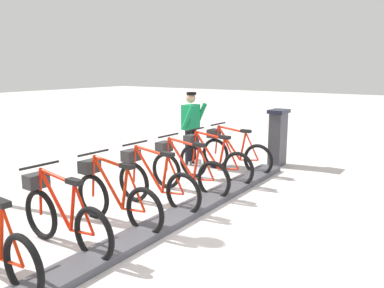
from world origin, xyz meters
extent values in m
plane|color=beige|center=(0.00, 0.00, 0.00)|extent=(60.00, 60.00, 0.00)
cube|color=#47474C|center=(0.00, 0.00, 0.05)|extent=(0.44, 6.98, 0.10)
cube|color=#38383D|center=(0.05, -3.94, 0.60)|extent=(0.28, 0.44, 1.20)
cube|color=#194C8C|center=(0.20, -3.94, 0.95)|extent=(0.03, 0.30, 0.40)
cube|color=black|center=(0.05, -3.94, 1.24)|extent=(0.36, 0.52, 0.08)
torus|color=black|center=(0.03, -2.86, 0.33)|extent=(0.67, 0.10, 0.67)
torus|color=black|center=(1.07, -2.92, 0.33)|extent=(0.67, 0.10, 0.67)
cylinder|color=red|center=(0.73, -2.90, 0.61)|extent=(0.60, 0.07, 0.70)
cylinder|color=red|center=(0.39, -2.88, 0.58)|extent=(0.17, 0.05, 0.61)
cylinder|color=red|center=(0.67, -2.90, 0.92)|extent=(0.69, 0.08, 0.11)
cylinder|color=red|center=(0.24, -2.87, 0.31)|extent=(0.43, 0.05, 0.09)
cylinder|color=red|center=(0.18, -2.87, 0.61)|extent=(0.33, 0.05, 0.56)
cylinder|color=red|center=(1.04, -2.91, 0.64)|extent=(0.10, 0.04, 0.62)
cube|color=black|center=(0.33, -2.88, 0.91)|extent=(0.22, 0.11, 0.06)
cylinder|color=black|center=(1.01, -2.91, 1.00)|extent=(0.06, 0.54, 0.03)
cube|color=#2D2D2D|center=(1.12, -2.92, 0.78)|extent=(0.21, 0.29, 0.18)
torus|color=black|center=(0.03, -1.98, 0.33)|extent=(0.67, 0.10, 0.67)
torus|color=black|center=(1.07, -2.03, 0.33)|extent=(0.67, 0.10, 0.67)
cylinder|color=red|center=(0.73, -2.02, 0.61)|extent=(0.60, 0.07, 0.70)
cylinder|color=red|center=(0.39, -2.00, 0.58)|extent=(0.17, 0.05, 0.61)
cylinder|color=red|center=(0.67, -2.01, 0.92)|extent=(0.69, 0.08, 0.11)
cylinder|color=red|center=(0.24, -1.99, 0.31)|extent=(0.43, 0.05, 0.09)
cylinder|color=red|center=(0.18, -1.99, 0.61)|extent=(0.33, 0.05, 0.56)
cylinder|color=red|center=(1.04, -2.03, 0.64)|extent=(0.10, 0.04, 0.62)
cube|color=black|center=(0.33, -2.00, 0.91)|extent=(0.22, 0.11, 0.06)
cylinder|color=black|center=(1.01, -2.03, 1.00)|extent=(0.06, 0.54, 0.03)
cube|color=#2D2D2D|center=(1.12, -2.04, 0.78)|extent=(0.21, 0.29, 0.18)
torus|color=black|center=(0.03, -1.10, 0.33)|extent=(0.67, 0.10, 0.67)
torus|color=black|center=(1.07, -1.15, 0.33)|extent=(0.67, 0.10, 0.67)
cylinder|color=red|center=(0.73, -1.13, 0.61)|extent=(0.60, 0.07, 0.70)
cylinder|color=red|center=(0.39, -1.12, 0.58)|extent=(0.17, 0.05, 0.61)
cylinder|color=red|center=(0.67, -1.13, 0.92)|extent=(0.69, 0.08, 0.11)
cylinder|color=red|center=(0.24, -1.11, 0.31)|extent=(0.43, 0.05, 0.09)
cylinder|color=red|center=(0.18, -1.11, 0.61)|extent=(0.33, 0.05, 0.56)
cylinder|color=red|center=(1.04, -1.15, 0.64)|extent=(0.10, 0.04, 0.62)
cube|color=black|center=(0.33, -1.11, 0.91)|extent=(0.22, 0.11, 0.06)
cylinder|color=black|center=(1.01, -1.15, 1.00)|extent=(0.06, 0.54, 0.03)
cube|color=#2D2D2D|center=(1.12, -1.15, 0.78)|extent=(0.21, 0.29, 0.18)
torus|color=black|center=(0.03, -0.22, 0.33)|extent=(0.67, 0.10, 0.67)
torus|color=black|center=(1.07, -0.27, 0.33)|extent=(0.67, 0.10, 0.67)
cylinder|color=red|center=(0.73, -0.25, 0.61)|extent=(0.60, 0.07, 0.70)
cylinder|color=red|center=(0.39, -0.23, 0.58)|extent=(0.17, 0.05, 0.61)
cylinder|color=red|center=(0.67, -0.25, 0.92)|extent=(0.69, 0.08, 0.11)
cylinder|color=red|center=(0.24, -0.23, 0.31)|extent=(0.43, 0.05, 0.09)
cylinder|color=red|center=(0.18, -0.22, 0.61)|extent=(0.33, 0.05, 0.56)
cylinder|color=red|center=(1.04, -0.27, 0.64)|extent=(0.10, 0.04, 0.62)
cube|color=black|center=(0.33, -0.23, 0.91)|extent=(0.22, 0.11, 0.06)
cylinder|color=black|center=(1.01, -0.26, 1.00)|extent=(0.06, 0.54, 0.03)
cube|color=#2D2D2D|center=(1.12, -0.27, 0.78)|extent=(0.21, 0.29, 0.18)
torus|color=black|center=(0.03, 0.67, 0.33)|extent=(0.67, 0.10, 0.67)
torus|color=black|center=(1.07, 0.62, 0.33)|extent=(0.67, 0.10, 0.67)
cylinder|color=red|center=(0.73, 0.63, 0.61)|extent=(0.60, 0.07, 0.70)
cylinder|color=red|center=(0.39, 0.65, 0.58)|extent=(0.17, 0.05, 0.61)
cylinder|color=red|center=(0.67, 0.64, 0.92)|extent=(0.69, 0.08, 0.11)
cylinder|color=red|center=(0.24, 0.66, 0.31)|extent=(0.43, 0.05, 0.09)
cylinder|color=red|center=(0.18, 0.66, 0.61)|extent=(0.33, 0.05, 0.56)
cylinder|color=red|center=(1.04, 0.62, 0.64)|extent=(0.10, 0.04, 0.62)
cube|color=black|center=(0.33, 0.65, 0.91)|extent=(0.22, 0.11, 0.06)
cylinder|color=black|center=(1.01, 0.62, 1.00)|extent=(0.06, 0.54, 0.03)
cube|color=#2D2D2D|center=(1.12, 0.61, 0.78)|extent=(0.21, 0.29, 0.18)
torus|color=black|center=(0.03, 1.55, 0.33)|extent=(0.67, 0.10, 0.67)
torus|color=black|center=(1.07, 1.50, 0.33)|extent=(0.67, 0.10, 0.67)
cylinder|color=red|center=(0.73, 1.52, 0.61)|extent=(0.60, 0.07, 0.70)
cylinder|color=red|center=(0.39, 1.53, 0.58)|extent=(0.17, 0.05, 0.61)
cylinder|color=red|center=(0.67, 1.52, 0.92)|extent=(0.69, 0.08, 0.11)
cylinder|color=red|center=(0.24, 1.54, 0.31)|extent=(0.43, 0.05, 0.09)
cylinder|color=red|center=(0.18, 1.54, 0.61)|extent=(0.33, 0.05, 0.56)
cylinder|color=red|center=(1.04, 1.50, 0.64)|extent=(0.10, 0.04, 0.62)
cube|color=black|center=(0.33, 1.54, 0.91)|extent=(0.22, 0.11, 0.06)
cylinder|color=black|center=(1.01, 1.50, 1.00)|extent=(0.06, 0.54, 0.03)
cube|color=#2D2D2D|center=(1.12, 1.50, 0.78)|extent=(0.21, 0.29, 0.18)
torus|color=black|center=(0.03, 2.43, 0.33)|extent=(0.67, 0.10, 0.67)
cylinder|color=red|center=(0.39, 2.42, 0.58)|extent=(0.17, 0.05, 0.61)
cylinder|color=red|center=(0.24, 2.42, 0.31)|extent=(0.43, 0.05, 0.09)
cylinder|color=red|center=(0.18, 2.43, 0.61)|extent=(0.33, 0.05, 0.56)
cube|color=black|center=(0.33, 2.42, 0.91)|extent=(0.22, 0.11, 0.06)
cube|color=white|center=(1.68, -3.03, 0.05)|extent=(0.26, 0.12, 0.10)
cube|color=white|center=(1.80, -2.81, 0.05)|extent=(0.26, 0.12, 0.10)
cylinder|color=black|center=(1.74, -3.02, 0.43)|extent=(0.15, 0.15, 0.82)
cylinder|color=black|center=(1.74, -2.82, 0.43)|extent=(0.15, 0.15, 0.82)
cube|color=#158A4E|center=(1.74, -2.92, 1.10)|extent=(0.27, 0.41, 0.56)
cylinder|color=#158A4E|center=(1.65, -3.18, 1.13)|extent=(0.34, 0.11, 0.57)
cylinder|color=#158A4E|center=(1.63, -2.66, 1.13)|extent=(0.34, 0.11, 0.57)
sphere|color=tan|center=(1.74, -2.92, 1.53)|extent=(0.22, 0.22, 0.22)
cylinder|color=black|center=(1.72, -2.92, 1.63)|extent=(0.22, 0.22, 0.06)
camera|label=1|loc=(-3.25, 4.39, 2.21)|focal=36.83mm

